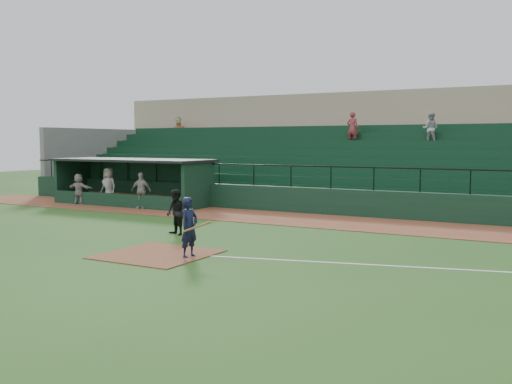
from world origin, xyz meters
The scene contains 11 objects.
ground centered at (0.00, 0.00, 0.00)m, with size 90.00×90.00×0.00m, color #254E19.
warning_track centered at (0.00, 8.00, 0.01)m, with size 40.00×4.00×0.03m, color brown.
home_plate_dirt centered at (0.00, -1.00, 0.01)m, with size 3.00×3.00×0.03m, color brown.
foul_line centered at (8.00, 1.20, 0.01)m, with size 18.00×0.09×0.01m, color white.
stadium_structure centered at (0.00, 16.46, 2.30)m, with size 38.00×13.08×6.40m.
dugout centered at (-9.75, 9.56, 1.33)m, with size 8.90×3.20×2.42m.
batter_at_plate centered at (1.08, -0.90, 0.88)m, with size 1.03×0.70×1.75m.
umpire centered at (-1.70, 2.20, 0.81)m, with size 0.79×0.62×1.63m, color black.
dugout_player_a centered at (-7.99, 7.74, 0.92)m, with size 1.05×0.44×1.79m, color #A29D98.
dugout_player_b centered at (-10.59, 8.26, 1.00)m, with size 0.95×0.62×1.95m, color #A29C98.
dugout_player_c centered at (-12.17, 7.71, 0.84)m, with size 1.51×0.48×1.62m, color #A39D98.
Camera 1 is at (10.69, -14.31, 3.33)m, focal length 40.61 mm.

